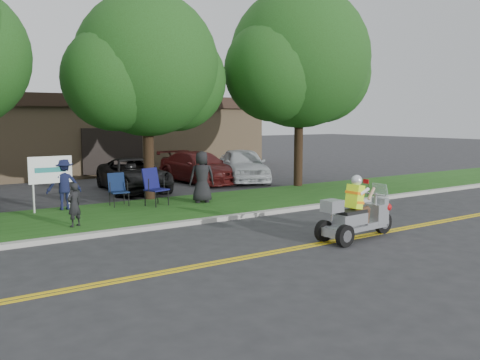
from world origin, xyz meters
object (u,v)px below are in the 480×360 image
lawn_chair_a (118,187)px  lawn_chair_b (154,184)px  parked_car_mid (134,175)px  parked_car_right (199,167)px  parked_car_far_right (243,165)px  trike_scooter (357,217)px

lawn_chair_a → lawn_chair_b: bearing=-29.8°
lawn_chair_a → parked_car_mid: size_ratio=0.22×
parked_car_right → parked_car_far_right: parked_car_far_right is taller
trike_scooter → lawn_chair_b: bearing=105.5°
lawn_chair_a → parked_car_far_right: (7.21, 3.53, 0.08)m
lawn_chair_a → parked_car_mid: parked_car_mid is taller
trike_scooter → lawn_chair_a: (-3.23, 7.14, 0.15)m
lawn_chair_a → parked_car_right: (5.39, 4.33, -0.00)m
lawn_chair_b → parked_car_mid: bearing=58.8°
trike_scooter → lawn_chair_a: size_ratio=2.29×
parked_car_mid → parked_car_right: size_ratio=0.99×
lawn_chair_b → parked_car_far_right: size_ratio=0.26×
parked_car_right → parked_car_far_right: 1.99m
parked_car_mid → parked_car_far_right: bearing=9.3°
lawn_chair_b → parked_car_mid: parked_car_mid is taller
lawn_chair_b → parked_car_right: parked_car_right is taller
parked_car_far_right → lawn_chair_a: bearing=-131.6°
lawn_chair_b → parked_car_mid: (0.92, 3.94, -0.12)m
lawn_chair_a → parked_car_mid: (1.89, 3.35, -0.04)m
parked_car_right → parked_car_far_right: bearing=-29.4°
lawn_chair_b → parked_car_mid: size_ratio=0.25×
parked_car_mid → parked_car_far_right: parked_car_far_right is taller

